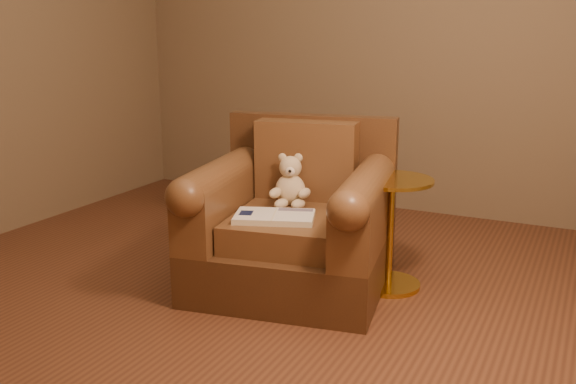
% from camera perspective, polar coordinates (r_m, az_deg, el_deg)
% --- Properties ---
extents(floor, '(4.00, 4.00, 0.00)m').
position_cam_1_polar(floor, '(3.69, -4.65, -8.41)').
color(floor, brown).
rests_on(floor, ground).
extents(armchair, '(1.17, 1.13, 0.92)m').
position_cam_1_polar(armchair, '(3.62, 0.56, -2.82)').
color(armchair, '#482C18').
rests_on(armchair, floor).
extents(teddy_bear, '(0.22, 0.25, 0.30)m').
position_cam_1_polar(teddy_bear, '(3.65, 0.20, 0.58)').
color(teddy_bear, beige).
rests_on(teddy_bear, armchair).
extents(guidebook, '(0.48, 0.38, 0.03)m').
position_cam_1_polar(guidebook, '(3.39, -1.22, -2.21)').
color(guidebook, beige).
rests_on(guidebook, armchair).
extents(side_table, '(0.45, 0.45, 0.63)m').
position_cam_1_polar(side_table, '(3.61, 9.08, -3.30)').
color(side_table, gold).
rests_on(side_table, floor).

